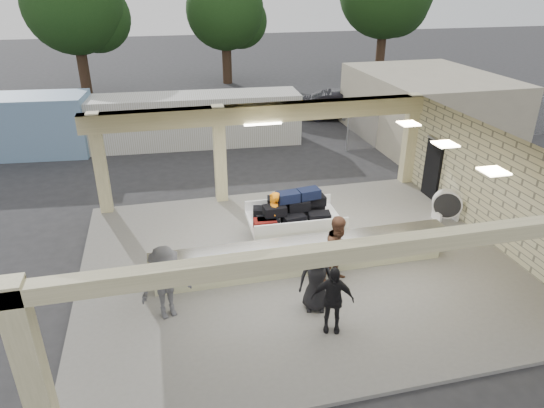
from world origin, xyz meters
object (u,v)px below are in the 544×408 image
object	(u,v)px
baggage_counter	(304,256)
passenger_a	(338,250)
container_white	(184,120)
passenger_b	(332,299)
car_white_a	(381,105)
luggage_cart	(292,215)
baggage_handler	(273,219)
car_dark	(343,105)
car_white_b	(412,105)
drum_fan	(447,204)
passenger_c	(166,283)
passenger_d	(316,279)

from	to	relation	value
baggage_counter	passenger_a	bearing A→B (deg)	-40.07
baggage_counter	container_white	bearing A→B (deg)	100.50
passenger_b	car_white_a	distance (m)	19.23
baggage_counter	luggage_cart	bearing A→B (deg)	84.67
baggage_counter	container_white	size ratio (longest dim) A/B	0.74
baggage_handler	passenger_b	xyz separation A→B (m)	(0.37, -4.07, -0.03)
baggage_handler	container_white	distance (m)	10.81
car_white_a	car_dark	size ratio (longest dim) A/B	1.12
baggage_counter	baggage_handler	distance (m)	1.72
car_dark	container_white	size ratio (longest dim) A/B	0.43
car_white_a	baggage_handler	bearing A→B (deg)	143.91
car_dark	container_white	xyz separation A→B (m)	(-9.10, -2.51, 0.41)
luggage_cart	baggage_handler	size ratio (longest dim) A/B	1.66
car_white_b	car_dark	world-z (taller)	car_dark
baggage_handler	passenger_b	distance (m)	4.09
baggage_handler	container_white	world-z (taller)	container_white
passenger_b	container_white	distance (m)	14.89
drum_fan	car_white_a	distance (m)	13.08
passenger_c	car_white_a	distance (m)	20.10
drum_fan	car_white_a	size ratio (longest dim) A/B	0.20
car_white_a	car_white_b	size ratio (longest dim) A/B	1.12
luggage_cart	car_white_b	xyz separation A→B (m)	(10.61, 12.38, -0.22)
passenger_c	car_white_b	xyz separation A→B (m)	(14.46, 15.20, -0.29)
car_white_b	passenger_b	bearing A→B (deg)	138.63
passenger_b	car_dark	distance (m)	18.57
baggage_handler	car_white_a	bearing A→B (deg)	147.70
baggage_handler	car_white_b	bearing A→B (deg)	142.14
baggage_handler	passenger_c	bearing A→B (deg)	-46.01
drum_fan	passenger_b	world-z (taller)	passenger_b
passenger_d	passenger_a	bearing A→B (deg)	62.72
drum_fan	baggage_counter	bearing A→B (deg)	-130.20
passenger_c	car_dark	bearing A→B (deg)	38.55
drum_fan	car_white_b	distance (m)	13.32
baggage_counter	passenger_c	size ratio (longest dim) A/B	4.38
luggage_cart	baggage_counter	bearing A→B (deg)	-93.51
car_dark	baggage_counter	bearing A→B (deg)	173.72
baggage_counter	passenger_a	size ratio (longest dim) A/B	4.37
container_white	baggage_counter	bearing A→B (deg)	-76.14
baggage_handler	container_white	bearing A→B (deg)	-166.26
drum_fan	passenger_c	world-z (taller)	passenger_c
luggage_cart	passenger_b	bearing A→B (deg)	-91.59
drum_fan	passenger_a	world-z (taller)	passenger_a
luggage_cart	passenger_b	xyz separation A→B (m)	(-0.25, -4.20, -0.05)
car_white_a	baggage_counter	bearing A→B (deg)	148.37
baggage_handler	car_white_a	distance (m)	15.98
container_white	passenger_d	bearing A→B (deg)	-78.12
drum_fan	car_dark	size ratio (longest dim) A/B	0.22
passenger_a	baggage_handler	bearing A→B (deg)	96.39
luggage_cart	car_dark	bearing A→B (deg)	64.72
passenger_c	car_white_a	size ratio (longest dim) A/B	0.35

